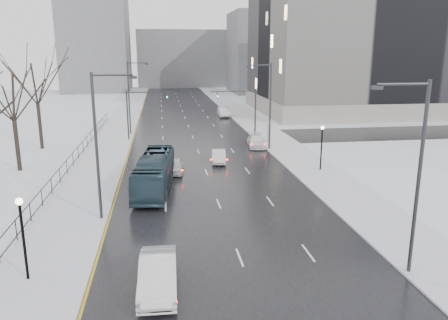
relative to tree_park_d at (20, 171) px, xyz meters
name	(u,v)px	position (x,y,z in m)	size (l,w,h in m)	color
road	(188,124)	(17.80, 26.00, 0.02)	(16.00, 150.00, 0.04)	black
cross_road	(193,139)	(17.80, 14.00, 0.02)	(130.00, 10.00, 0.04)	black
sidewalk_left	(120,125)	(7.30, 26.00, 0.08)	(5.00, 150.00, 0.16)	silver
sidewalk_right	(252,122)	(28.30, 26.00, 0.08)	(5.00, 150.00, 0.16)	silver
park_strip	(57,127)	(-2.20, 26.00, 0.06)	(14.00, 150.00, 0.12)	white
tree_park_d	(20,171)	(0.00, 0.00, 0.00)	(8.75, 8.75, 12.50)	black
tree_park_e	(43,149)	(-0.40, 10.00, 0.00)	(9.45, 9.45, 13.50)	black
iron_fence	(62,171)	(4.80, -4.00, 0.91)	(0.06, 70.00, 1.30)	black
streetlight_r_near	(415,170)	(25.97, -24.00, 5.62)	(2.95, 0.25, 10.00)	#2D2D33
streetlight_r_mid	(268,102)	(25.97, 6.00, 5.62)	(2.95, 0.25, 10.00)	#2D2D33
streetlight_l_near	(100,140)	(9.63, -14.00, 5.62)	(2.95, 0.25, 10.00)	#2D2D33
streetlight_l_far	(130,94)	(9.63, 18.00, 5.62)	(2.95, 0.25, 10.00)	#2D2D33
lamppost_l	(22,227)	(6.80, -22.00, 2.94)	(0.36, 0.36, 4.28)	black
lamppost_r_mid	(322,141)	(28.80, -4.00, 2.94)	(0.36, 0.36, 4.28)	black
mast_signal_right	(248,107)	(25.13, 14.00, 4.11)	(6.10, 0.33, 6.50)	#2D2D33
mast_signal_left	(136,109)	(10.47, 14.00, 4.11)	(6.10, 0.33, 6.50)	#2D2D33
no_uturn_sign	(268,125)	(27.00, 10.00, 2.30)	(0.60, 0.06, 2.70)	#2D2D33
civic_building	(366,52)	(52.80, 38.00, 11.21)	(41.00, 31.00, 24.80)	gray
bldg_far_right	(273,53)	(45.80, 81.00, 11.00)	(24.00, 20.00, 22.00)	slate
bldg_far_left	(96,42)	(-4.20, 91.00, 14.00)	(18.00, 22.00, 28.00)	slate
bldg_far_center	(184,59)	(21.80, 106.00, 9.00)	(30.00, 18.00, 18.00)	slate
sedan_left_near	(158,274)	(13.30, -23.83, 0.87)	(1.76, 5.06, 1.67)	white
bus	(155,173)	(13.00, -7.79, 1.51)	(2.48, 10.58, 2.95)	#263D4A
sedan_center_near	(175,166)	(14.79, -2.74, 0.71)	(1.58, 3.92, 1.33)	silver
sedan_right_near	(219,156)	(19.48, 0.68, 0.70)	(1.40, 4.01, 1.32)	silver
sedan_right_far	(256,141)	(25.00, 7.60, 0.76)	(2.01, 4.96, 1.44)	white
sedan_right_distant	(223,112)	(24.63, 33.43, 0.88)	(1.77, 5.08, 1.67)	silver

